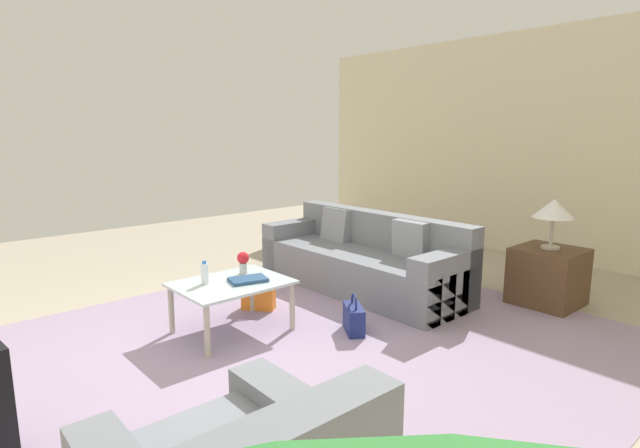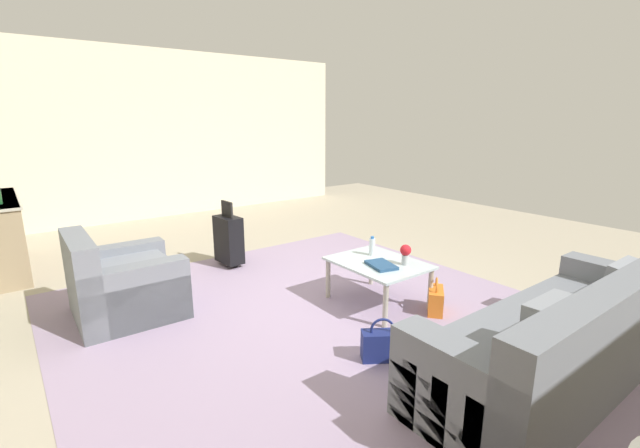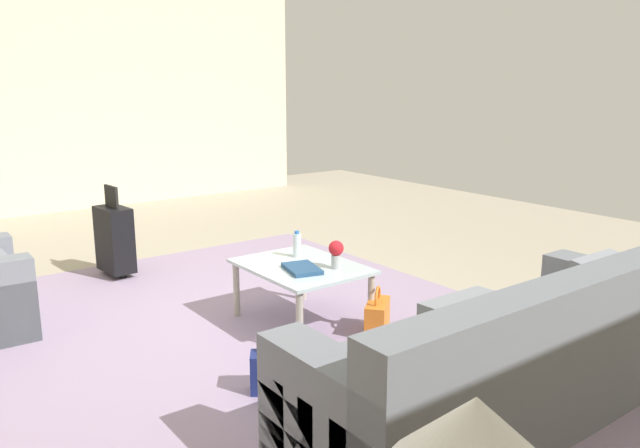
{
  "view_description": "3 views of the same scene",
  "coord_description": "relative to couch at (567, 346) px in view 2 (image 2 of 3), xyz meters",
  "views": [
    {
      "loc": [
        1.78,
        3.13,
        1.74
      ],
      "look_at": [
        -0.64,
        0.39,
        1.06
      ],
      "focal_mm": 28.0,
      "sensor_mm": 36.0,
      "label": 1
    },
    {
      "loc": [
        -3.31,
        2.44,
        1.87
      ],
      "look_at": [
        -0.45,
        0.28,
        0.97
      ],
      "focal_mm": 24.0,
      "sensor_mm": 36.0,
      "label": 2
    },
    {
      "loc": [
        -4.0,
        2.03,
        1.76
      ],
      "look_at": [
        -0.74,
        -0.41,
        0.84
      ],
      "focal_mm": 35.0,
      "sensor_mm": 36.0,
      "label": 3
    }
  ],
  "objects": [
    {
      "name": "flower_vase",
      "position": [
        1.57,
        -0.05,
        0.28
      ],
      "size": [
        0.11,
        0.11,
        0.21
      ],
      "color": "#B2B7BC",
      "rests_on": "coffee_table"
    },
    {
      "name": "armchair",
      "position": [
        3.09,
        2.27,
        -0.0
      ],
      "size": [
        0.97,
        0.95,
        0.84
      ],
      "color": "slate",
      "rests_on": "ground"
    },
    {
      "name": "suitcase_black",
      "position": [
        3.79,
        0.8,
        0.06
      ],
      "size": [
        0.42,
        0.26,
        0.85
      ],
      "color": "black",
      "rests_on": "ground"
    },
    {
      "name": "couch",
      "position": [
        0.0,
        0.0,
        0.0
      ],
      "size": [
        0.88,
        2.49,
        0.84
      ],
      "color": "slate",
      "rests_on": "ground"
    },
    {
      "name": "coffee_table",
      "position": [
        1.79,
        0.1,
        0.1
      ],
      "size": [
        0.94,
        0.73,
        0.45
      ],
      "color": "silver",
      "rests_on": "ground"
    },
    {
      "name": "wall_right",
      "position": [
        7.25,
        0.6,
        1.25
      ],
      "size": [
        0.12,
        8.0,
        3.1
      ],
      "primitive_type": "cube",
      "color": "beige",
      "rests_on": "ground"
    },
    {
      "name": "coffee_table_book",
      "position": [
        1.67,
        0.18,
        0.17
      ],
      "size": [
        0.36,
        0.28,
        0.03
      ],
      "primitive_type": "cube",
      "rotation": [
        0.0,
        0.0,
        -0.25
      ],
      "color": "navy",
      "rests_on": "coffee_table"
    },
    {
      "name": "handbag_navy",
      "position": [
        1.01,
        0.82,
        -0.17
      ],
      "size": [
        0.29,
        0.34,
        0.36
      ],
      "color": "navy",
      "rests_on": "ground"
    },
    {
      "name": "handbag_orange",
      "position": [
        1.3,
        -0.21,
        -0.17
      ],
      "size": [
        0.31,
        0.34,
        0.36
      ],
      "color": "orange",
      "rests_on": "ground"
    },
    {
      "name": "ground_plane",
      "position": [
        2.19,
        0.6,
        -0.3
      ],
      "size": [
        12.0,
        12.0,
        0.0
      ],
      "primitive_type": "plane",
      "color": "#A89E89"
    },
    {
      "name": "water_bottle",
      "position": [
        1.99,
        0.0,
        0.25
      ],
      "size": [
        0.06,
        0.06,
        0.2
      ],
      "color": "silver",
      "rests_on": "coffee_table"
    },
    {
      "name": "area_rug",
      "position": [
        1.59,
        0.8,
        -0.29
      ],
      "size": [
        5.2,
        4.4,
        0.01
      ],
      "primitive_type": "cube",
      "color": "#9984A3",
      "rests_on": "ground"
    }
  ]
}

